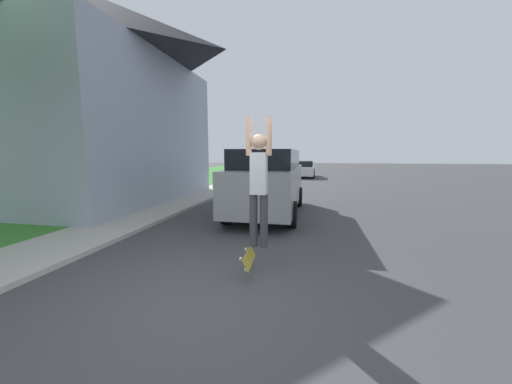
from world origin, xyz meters
TOP-DOWN VIEW (x-y plane):
  - ground_plane at (0.00, 0.00)m, footprint 120.00×120.00m
  - lawn at (-8.00, 6.00)m, footprint 10.00×80.00m
  - sidewalk at (-3.60, 6.00)m, footprint 1.80×80.00m
  - house at (-8.28, 6.85)m, footprint 9.45×9.11m
  - suv_parked at (0.10, 5.72)m, footprint 2.04×5.12m
  - car_down_street at (0.62, 21.17)m, footprint 1.92×4.30m
  - skateboarder at (0.68, 1.07)m, footprint 0.41×0.24m
  - skateboard at (0.54, 0.95)m, footprint 0.21×0.80m

SIDE VIEW (x-z plane):
  - ground_plane at x=0.00m, z-range 0.00..0.00m
  - lawn at x=-8.00m, z-range 0.00..0.08m
  - sidewalk at x=-3.60m, z-range 0.00..0.10m
  - skateboard at x=0.54m, z-range 0.15..0.41m
  - car_down_street at x=0.62m, z-range -0.01..1.35m
  - suv_parked at x=0.10m, z-range 0.07..2.14m
  - skateboarder at x=0.68m, z-range 0.49..2.55m
  - house at x=-8.28m, z-range 0.26..8.73m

